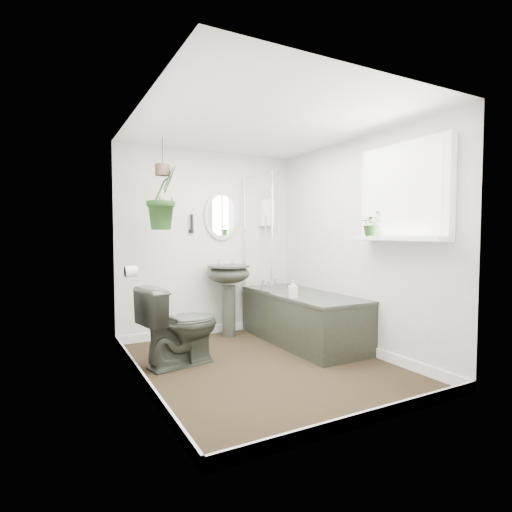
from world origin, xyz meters
name	(u,v)px	position (x,y,z in m)	size (l,w,h in m)	color
floor	(263,366)	(0.00, 0.00, -0.01)	(2.30, 2.80, 0.02)	black
ceiling	(264,123)	(0.00, 0.00, 2.31)	(2.30, 2.80, 0.02)	white
wall_back	(209,243)	(0.00, 1.41, 1.15)	(2.30, 0.02, 2.30)	silver
wall_front	(371,252)	(0.00, -1.41, 1.15)	(2.30, 0.02, 2.30)	silver
wall_left	(139,248)	(-1.16, 0.00, 1.15)	(0.02, 2.80, 2.30)	silver
wall_right	(356,245)	(1.16, 0.00, 1.15)	(0.02, 2.80, 2.30)	silver
skirting	(263,360)	(0.00, 0.00, 0.05)	(2.30, 2.80, 0.10)	white
bathtub	(302,318)	(0.80, 0.50, 0.29)	(0.72, 1.72, 0.58)	#2F3229
bath_screen	(257,233)	(0.47, 0.99, 1.28)	(0.04, 0.72, 1.40)	silver
shower_box	(267,213)	(0.80, 1.34, 1.55)	(0.20, 0.10, 0.35)	white
oval_mirror	(222,216)	(0.16, 1.37, 1.50)	(0.46, 0.03, 0.62)	beige
wall_sconce	(192,223)	(-0.24, 1.36, 1.40)	(0.04, 0.04, 0.22)	black
toilet_roll_holder	(131,271)	(-1.10, 0.70, 0.90)	(0.11, 0.11, 0.11)	white
window_recess	(404,192)	(1.09, -0.70, 1.65)	(0.08, 1.00, 0.90)	white
window_sill	(398,238)	(1.02, -0.70, 1.23)	(0.18, 1.00, 0.04)	white
window_blinds	(400,192)	(1.04, -0.70, 1.65)	(0.01, 0.86, 0.76)	white
toilet	(180,325)	(-0.70, 0.39, 0.39)	(0.44, 0.76, 0.78)	#2F3229
pedestal_sink	(229,300)	(0.16, 1.16, 0.45)	(0.52, 0.45, 0.89)	#2F3229
sill_plant	(371,224)	(0.98, -0.40, 1.37)	(0.21, 0.18, 0.24)	black
hanging_plant	(163,197)	(-0.70, 0.95, 1.66)	(0.38, 0.31, 0.70)	black
soap_bottle	(293,289)	(0.51, 0.26, 0.68)	(0.09, 0.09, 0.19)	#362827
hanging_pot	(163,170)	(-0.70, 0.95, 1.95)	(0.16, 0.16, 0.12)	#453326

